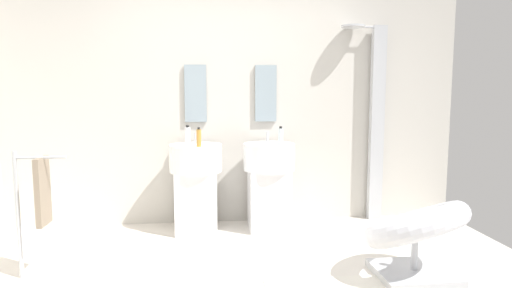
% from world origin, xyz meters
% --- Properties ---
extents(rear_partition, '(4.80, 0.10, 2.60)m').
position_xyz_m(rear_partition, '(0.00, 1.65, 1.30)').
color(rear_partition, beige).
rests_on(rear_partition, ground_plane).
extents(pedestal_sink_left, '(0.51, 0.51, 0.96)m').
position_xyz_m(pedestal_sink_left, '(-0.36, 1.30, 0.48)').
color(pedestal_sink_left, white).
rests_on(pedestal_sink_left, ground_plane).
extents(pedestal_sink_right, '(0.51, 0.51, 0.96)m').
position_xyz_m(pedestal_sink_right, '(0.36, 1.30, 0.48)').
color(pedestal_sink_right, white).
rests_on(pedestal_sink_right, ground_plane).
extents(vanity_mirror_left, '(0.22, 0.03, 0.58)m').
position_xyz_m(vanity_mirror_left, '(-0.36, 1.58, 1.35)').
color(vanity_mirror_left, '#8C9EA8').
extents(vanity_mirror_right, '(0.22, 0.03, 0.58)m').
position_xyz_m(vanity_mirror_right, '(0.36, 1.58, 1.35)').
color(vanity_mirror_right, '#8C9EA8').
extents(shower_column, '(0.49, 0.24, 2.05)m').
position_xyz_m(shower_column, '(1.53, 1.53, 1.08)').
color(shower_column, '#B7BABF').
rests_on(shower_column, ground_plane).
extents(lounge_chair, '(1.09, 1.10, 0.65)m').
position_xyz_m(lounge_chair, '(1.27, 0.02, 0.35)').
color(lounge_chair, '#B7BABF').
rests_on(lounge_chair, ground_plane).
extents(towel_rack, '(0.37, 0.22, 0.95)m').
position_xyz_m(towel_rack, '(-1.47, 0.31, 0.63)').
color(towel_rack, '#B7BABF').
rests_on(towel_rack, ground_plane).
extents(soap_bottle_amber, '(0.05, 0.05, 0.18)m').
position_xyz_m(soap_bottle_amber, '(-0.32, 1.12, 0.95)').
color(soap_bottle_amber, '#C68C38').
rests_on(soap_bottle_amber, pedestal_sink_left).
extents(soap_bottle_clear, '(0.05, 0.05, 0.18)m').
position_xyz_m(soap_bottle_clear, '(0.45, 1.16, 0.95)').
color(soap_bottle_clear, silver).
rests_on(soap_bottle_clear, pedestal_sink_right).
extents(soap_bottle_white, '(0.06, 0.06, 0.17)m').
position_xyz_m(soap_bottle_white, '(-0.44, 1.46, 0.94)').
color(soap_bottle_white, white).
rests_on(soap_bottle_white, pedestal_sink_left).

